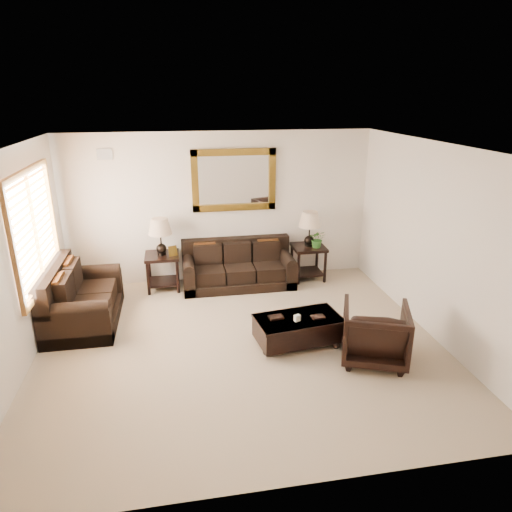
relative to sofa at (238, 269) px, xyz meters
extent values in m
cube|color=tan|center=(-0.26, -2.11, -0.29)|extent=(5.50, 5.00, 0.01)
cube|color=white|center=(-0.26, -2.11, 2.41)|extent=(5.50, 5.00, 0.01)
cube|color=silver|center=(-0.26, 0.39, 1.06)|extent=(5.50, 0.01, 2.70)
cube|color=silver|center=(-0.26, -4.61, 1.06)|extent=(5.50, 0.01, 2.70)
cube|color=silver|center=(-3.01, -2.11, 1.06)|extent=(0.01, 5.00, 2.70)
cube|color=silver|center=(2.49, -2.11, 1.06)|extent=(0.01, 5.00, 2.70)
cube|color=white|center=(-2.99, -1.21, 1.26)|extent=(0.01, 1.80, 1.50)
cube|color=brown|center=(-2.96, -1.21, 2.05)|extent=(0.06, 1.96, 0.08)
cube|color=brown|center=(-2.96, -1.21, 0.47)|extent=(0.06, 1.96, 0.08)
cube|color=brown|center=(-2.96, -2.15, 1.26)|extent=(0.06, 0.08, 1.50)
cube|color=brown|center=(-2.96, -0.27, 1.26)|extent=(0.06, 0.08, 1.50)
cube|color=brown|center=(-2.96, -1.21, 1.26)|extent=(0.05, 0.05, 1.50)
cube|color=#553511|center=(0.00, 0.36, 1.56)|extent=(1.50, 0.06, 1.10)
cube|color=white|center=(0.00, 0.38, 1.56)|extent=(1.26, 0.01, 0.86)
cube|color=#999999|center=(-2.16, 0.37, 2.06)|extent=(0.25, 0.02, 0.18)
cube|color=black|center=(0.00, -0.05, -0.21)|extent=(1.98, 0.86, 0.16)
cube|color=black|center=(0.00, 0.27, 0.31)|extent=(1.98, 0.20, 0.41)
cube|color=black|center=(-0.53, -0.07, -0.01)|extent=(0.51, 0.70, 0.24)
cube|color=black|center=(0.00, -0.07, -0.01)|extent=(0.51, 0.70, 0.24)
cube|color=black|center=(0.53, -0.07, -0.01)|extent=(0.51, 0.70, 0.24)
cube|color=black|center=(-0.89, -0.05, -0.06)|extent=(0.20, 0.86, 0.48)
cylinder|color=black|center=(-0.89, -0.05, 0.18)|extent=(0.20, 0.84, 0.20)
cube|color=black|center=(0.89, -0.05, -0.06)|extent=(0.20, 0.86, 0.48)
cylinder|color=black|center=(0.89, -0.05, 0.18)|extent=(0.20, 0.84, 0.20)
cube|color=#68300D|center=(-0.58, 0.11, 0.31)|extent=(0.38, 0.17, 0.39)
cube|color=#68300D|center=(0.58, 0.11, 0.31)|extent=(0.38, 0.17, 0.39)
cube|color=black|center=(-2.50, -1.03, -0.20)|extent=(0.98, 1.65, 0.19)
cube|color=black|center=(-2.87, -1.03, 0.40)|extent=(0.23, 1.65, 0.46)
cube|color=black|center=(-2.48, -1.33, 0.03)|extent=(0.80, 0.57, 0.28)
cube|color=black|center=(-2.48, -0.73, 0.03)|extent=(0.80, 0.57, 0.28)
cube|color=black|center=(-2.50, -1.74, -0.02)|extent=(0.98, 0.23, 0.55)
cylinder|color=black|center=(-2.50, -1.74, 0.25)|extent=(0.96, 0.23, 0.23)
cube|color=black|center=(-2.50, -0.32, -0.02)|extent=(0.98, 0.23, 0.55)
cylinder|color=black|center=(-2.50, -0.32, 0.25)|extent=(0.96, 0.23, 0.23)
cube|color=#68300D|center=(-2.68, -1.38, 0.39)|extent=(0.19, 0.43, 0.44)
cube|color=#68300D|center=(-2.68, -0.68, 0.39)|extent=(0.19, 0.43, 0.44)
cube|color=black|center=(-1.34, 0.06, 0.32)|extent=(0.59, 0.59, 0.05)
cube|color=black|center=(-1.34, 0.06, -0.17)|extent=(0.50, 0.50, 0.03)
cylinder|color=black|center=(-1.59, -0.19, 0.00)|extent=(0.05, 0.05, 0.59)
cylinder|color=black|center=(-1.08, -0.19, 0.00)|extent=(0.05, 0.05, 0.59)
cylinder|color=black|center=(-1.59, 0.31, 0.00)|extent=(0.05, 0.05, 0.59)
cylinder|color=black|center=(-1.08, 0.31, 0.00)|extent=(0.05, 0.05, 0.59)
sphere|color=black|center=(-1.34, 0.06, 0.45)|extent=(0.18, 0.18, 0.18)
cylinder|color=black|center=(-1.34, 0.06, 0.65)|extent=(0.03, 0.03, 0.38)
cone|color=tan|center=(-1.34, 0.06, 0.86)|extent=(0.41, 0.41, 0.28)
cube|color=#553511|center=(-1.14, -0.05, 0.44)|extent=(0.16, 0.11, 0.18)
cube|color=black|center=(1.33, 0.06, 0.32)|extent=(0.59, 0.59, 0.05)
cube|color=black|center=(1.33, 0.06, -0.17)|extent=(0.50, 0.50, 0.03)
cylinder|color=black|center=(1.08, -0.19, 0.00)|extent=(0.05, 0.05, 0.59)
cylinder|color=black|center=(1.59, -0.19, 0.00)|extent=(0.05, 0.05, 0.59)
cylinder|color=black|center=(1.08, 0.31, 0.00)|extent=(0.05, 0.05, 0.59)
cylinder|color=black|center=(1.59, 0.31, 0.00)|extent=(0.05, 0.05, 0.59)
sphere|color=black|center=(1.33, 0.06, 0.45)|extent=(0.18, 0.18, 0.18)
cylinder|color=black|center=(1.33, 0.06, 0.64)|extent=(0.03, 0.03, 0.38)
cone|color=tan|center=(1.33, 0.06, 0.86)|extent=(0.41, 0.41, 0.28)
sphere|color=black|center=(0.05, -2.44, -0.25)|extent=(0.11, 0.11, 0.11)
sphere|color=black|center=(1.02, -2.44, -0.25)|extent=(0.11, 0.11, 0.11)
sphere|color=black|center=(0.05, -1.99, -0.25)|extent=(0.11, 0.11, 0.11)
sphere|color=black|center=(1.02, -1.99, -0.25)|extent=(0.11, 0.11, 0.11)
cube|color=black|center=(0.53, -2.22, -0.06)|extent=(1.23, 0.77, 0.32)
cube|color=black|center=(0.53, -2.22, 0.09)|extent=(1.25, 0.79, 0.04)
cube|color=black|center=(0.22, -2.17, 0.12)|extent=(0.21, 0.16, 0.03)
cube|color=black|center=(0.80, -2.26, 0.11)|extent=(0.19, 0.15, 0.02)
cube|color=white|center=(0.49, -2.30, 0.15)|extent=(0.09, 0.08, 0.09)
imported|color=black|center=(1.40, -2.78, 0.13)|extent=(1.03, 1.00, 0.84)
imported|color=#2C6121|center=(1.46, -0.05, 0.48)|extent=(0.40, 0.42, 0.26)
camera|label=1|loc=(-1.03, -7.64, 3.03)|focal=32.00mm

